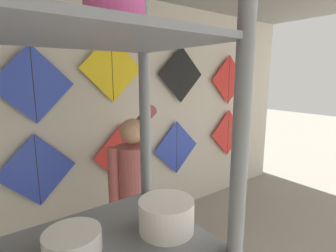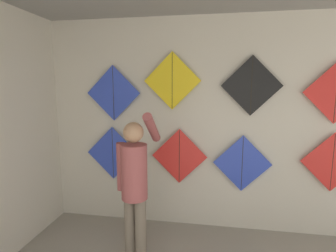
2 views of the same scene
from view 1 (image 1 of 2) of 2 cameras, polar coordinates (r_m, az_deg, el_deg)
back_panel at (r=3.38m, az=-4.19°, el=2.24°), size 5.23×0.06×2.80m
shopkeeper at (r=2.32m, az=-7.56°, el=-13.78°), size 0.41×0.53×1.67m
kite_0 at (r=2.91m, az=-26.56°, el=-8.64°), size 0.74×0.01×0.74m
kite_1 at (r=3.19m, az=-9.74°, el=-6.00°), size 0.74×0.01×0.74m
kite_2 at (r=3.63m, az=1.87°, el=-4.73°), size 0.74×0.01×0.74m
kite_3 at (r=4.35m, az=12.93°, el=-1.46°), size 0.74×0.01×0.74m
kite_4 at (r=2.77m, az=-27.27°, el=8.00°), size 0.74×0.01×0.74m
kite_5 at (r=3.01m, az=-12.07°, el=12.14°), size 0.74×0.01×0.74m
kite_6 at (r=3.54m, az=2.86°, el=11.14°), size 0.74×0.01×0.74m
kite_7 at (r=4.22m, az=13.10°, el=9.77°), size 0.74×0.01×0.74m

